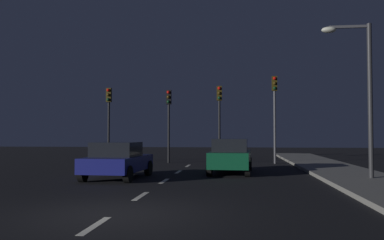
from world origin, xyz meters
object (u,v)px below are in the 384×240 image
car_stopped_ahead (231,156)px  street_lamp_right (361,84)px  traffic_signal_far_left (109,110)px  car_adjacent_lane (118,160)px  traffic_signal_center_left (169,111)px  traffic_signal_far_right (275,103)px  traffic_signal_center_right (219,109)px

car_stopped_ahead → street_lamp_right: street_lamp_right is taller
traffic_signal_far_left → street_lamp_right: street_lamp_right is taller
traffic_signal_far_left → car_adjacent_lane: size_ratio=1.19×
traffic_signal_center_left → traffic_signal_far_right: size_ratio=0.86×
traffic_signal_far_left → car_adjacent_lane: traffic_signal_far_left is taller
traffic_signal_center_right → traffic_signal_far_left: bearing=-180.0°
traffic_signal_far_left → traffic_signal_center_left: 3.90m
traffic_signal_center_left → street_lamp_right: (8.97, -9.18, 0.47)m
car_adjacent_lane → street_lamp_right: 9.95m
traffic_signal_center_right → car_adjacent_lane: 10.22m
traffic_signal_far_right → car_stopped_ahead: traffic_signal_far_right is taller
traffic_signal_far_left → traffic_signal_center_left: bearing=-0.0°
traffic_signal_center_left → traffic_signal_center_right: traffic_signal_center_right is taller
traffic_signal_far_left → car_stopped_ahead: size_ratio=1.13×
car_stopped_ahead → street_lamp_right: size_ratio=0.70×
car_adjacent_lane → traffic_signal_center_right: bearing=67.9°
traffic_signal_center_right → car_adjacent_lane: traffic_signal_center_right is taller
car_stopped_ahead → street_lamp_right: bearing=-29.0°
traffic_signal_center_right → street_lamp_right: (5.78, -9.18, 0.34)m
traffic_signal_far_right → car_adjacent_lane: traffic_signal_far_right is taller
traffic_signal_far_left → car_adjacent_lane: (3.36, -9.15, -2.60)m
car_adjacent_lane → street_lamp_right: street_lamp_right is taller
traffic_signal_center_left → car_stopped_ahead: size_ratio=1.09×
car_adjacent_lane → street_lamp_right: size_ratio=0.66×
car_stopped_ahead → street_lamp_right: (4.99, -2.77, 2.91)m
traffic_signal_far_left → traffic_signal_center_right: 7.09m
car_stopped_ahead → traffic_signal_center_right: bearing=97.0°
car_stopped_ahead → traffic_signal_far_right: bearing=68.0°
traffic_signal_center_left → traffic_signal_center_right: (3.19, 0.00, 0.14)m
car_stopped_ahead → car_adjacent_lane: size_ratio=1.06×
traffic_signal_far_right → car_adjacent_lane: 11.97m
traffic_signal_center_right → car_adjacent_lane: (-3.73, -9.15, -2.62)m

